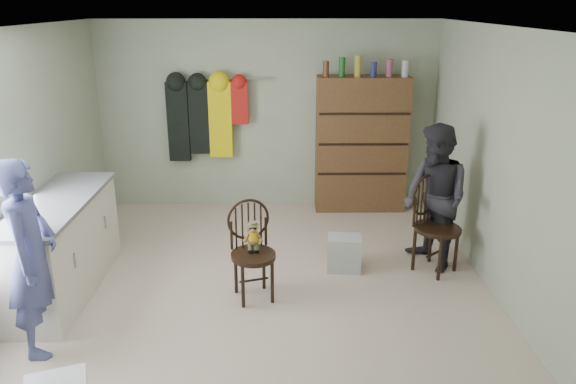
{
  "coord_description": "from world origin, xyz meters",
  "views": [
    {
      "loc": [
        0.19,
        -4.96,
        2.71
      ],
      "look_at": [
        0.25,
        0.2,
        0.95
      ],
      "focal_mm": 35.0,
      "sensor_mm": 36.0,
      "label": 1
    }
  ],
  "objects_px": {
    "counter": "(60,246)",
    "dresser": "(361,144)",
    "chair_far": "(433,221)",
    "chair_front": "(252,245)"
  },
  "relations": [
    {
      "from": "counter",
      "to": "dresser",
      "type": "relative_size",
      "value": 0.9
    },
    {
      "from": "counter",
      "to": "dresser",
      "type": "height_order",
      "value": "dresser"
    },
    {
      "from": "chair_front",
      "to": "dresser",
      "type": "xyz_separation_m",
      "value": [
        1.34,
        2.42,
        0.38
      ]
    },
    {
      "from": "dresser",
      "to": "counter",
      "type": "bearing_deg",
      "value": -144.31
    },
    {
      "from": "counter",
      "to": "dresser",
      "type": "bearing_deg",
      "value": 35.69
    },
    {
      "from": "chair_front",
      "to": "dresser",
      "type": "relative_size",
      "value": 0.46
    },
    {
      "from": "chair_far",
      "to": "dresser",
      "type": "distance_m",
      "value": 1.97
    },
    {
      "from": "chair_far",
      "to": "dresser",
      "type": "bearing_deg",
      "value": 63.36
    },
    {
      "from": "chair_front",
      "to": "chair_far",
      "type": "xyz_separation_m",
      "value": [
        1.85,
        0.55,
        0.02
      ]
    },
    {
      "from": "chair_far",
      "to": "dresser",
      "type": "height_order",
      "value": "dresser"
    }
  ]
}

